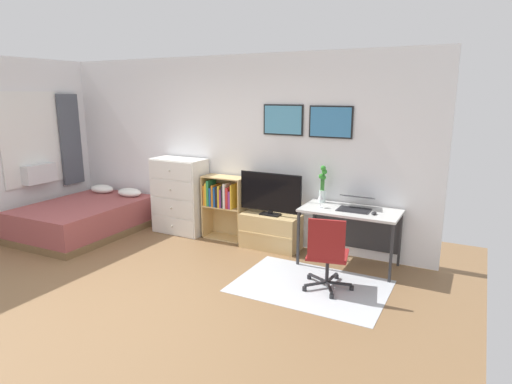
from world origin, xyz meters
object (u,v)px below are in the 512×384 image
object	(u,v)px
desk	(352,218)
wine_glass	(321,197)
bed	(85,218)
tv_stand	(271,231)
bookshelf	(223,201)
computer_mouse	(374,213)
dresser	(180,196)
laptop	(356,204)
office_chair	(327,252)
bamboo_vase	(323,184)
television	(270,194)

from	to	relation	value
desk	wine_glass	xyz separation A→B (m)	(-0.37, -0.16, 0.27)
bed	tv_stand	xyz separation A→B (m)	(2.88, 0.76, -0.00)
bookshelf	wine_glass	distance (m)	1.66
bed	computer_mouse	size ratio (longest dim) A/B	18.92
bookshelf	computer_mouse	size ratio (longest dim) A/B	9.21
dresser	computer_mouse	world-z (taller)	dresser
laptop	wine_glass	world-z (taller)	wine_glass
office_chair	laptop	xyz separation A→B (m)	(0.05, 0.91, 0.35)
bamboo_vase	laptop	bearing A→B (deg)	-15.44
wine_glass	laptop	bearing A→B (deg)	19.10
bed	laptop	xyz separation A→B (m)	(4.09, 0.72, 0.56)
television	wine_glass	bearing A→B (deg)	-11.98
laptop	bookshelf	bearing A→B (deg)	176.24
dresser	laptop	xyz separation A→B (m)	(2.79, -0.03, 0.22)
laptop	computer_mouse	world-z (taller)	laptop
office_chair	bookshelf	bearing A→B (deg)	141.35
tv_stand	desk	world-z (taller)	desk
desk	computer_mouse	size ratio (longest dim) A/B	11.68
tv_stand	wine_glass	bearing A→B (deg)	-13.53
laptop	wine_glass	bearing A→B (deg)	-162.09
television	computer_mouse	distance (m)	1.48
dresser	bamboo_vase	bearing A→B (deg)	2.59
office_chair	desk	bearing A→B (deg)	77.58
computer_mouse	bamboo_vase	distance (m)	0.84
bed	computer_mouse	distance (m)	4.42
television	laptop	size ratio (longest dim) A/B	2.11
dresser	tv_stand	distance (m)	1.62
office_chair	laptop	bearing A→B (deg)	74.70
bamboo_vase	wine_glass	distance (m)	0.31
bed	desk	xyz separation A→B (m)	(4.04, 0.73, 0.36)
desk	tv_stand	bearing A→B (deg)	178.48
computer_mouse	television	bearing A→B (deg)	173.22
computer_mouse	tv_stand	bearing A→B (deg)	172.36
desk	laptop	world-z (taller)	laptop
dresser	laptop	distance (m)	2.80
television	desk	size ratio (longest dim) A/B	0.76
bed	office_chair	world-z (taller)	office_chair
dresser	television	distance (m)	1.60
dresser	tv_stand	xyz separation A→B (m)	(1.58, 0.02, -0.34)
bed	bookshelf	xyz separation A→B (m)	(2.06, 0.81, 0.33)
office_chair	computer_mouse	distance (m)	0.87
dresser	bookshelf	world-z (taller)	dresser
tv_stand	laptop	world-z (taller)	laptop
bamboo_vase	computer_mouse	bearing A→B (deg)	-20.75
bookshelf	tv_stand	size ratio (longest dim) A/B	1.15
bookshelf	television	world-z (taller)	television
tv_stand	laptop	xyz separation A→B (m)	(1.20, -0.05, 0.56)
bamboo_vase	desk	bearing A→B (deg)	-15.11
bookshelf	laptop	distance (m)	2.04
tv_stand	television	size ratio (longest dim) A/B	0.90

